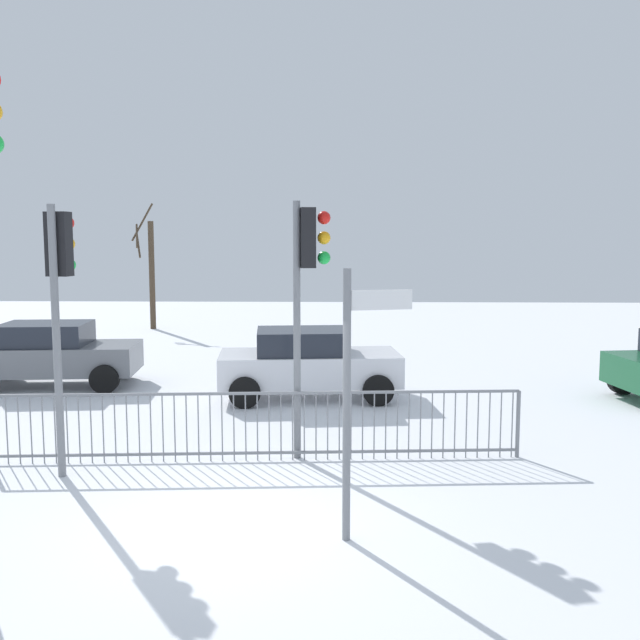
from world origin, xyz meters
TOP-DOWN VIEW (x-y plane):
  - ground_plane at (0.00, 0.00)m, footprint 60.00×60.00m
  - traffic_light_mid_right at (-2.71, 1.92)m, footprint 0.35×0.57m
  - traffic_light_rear_left at (0.74, 2.74)m, footprint 0.56×0.35m
  - direction_sign_post at (1.38, -0.25)m, footprint 0.77×0.25m
  - pedestrian_guard_railing at (-0.01, 2.56)m, footprint 8.10×0.62m
  - car_white_near at (0.56, 6.90)m, footprint 3.95×2.24m
  - car_grey_mid at (-5.38, 7.90)m, footprint 3.94×2.22m
  - bare_tree_left at (-5.86, 18.37)m, footprint 0.83×1.38m

SIDE VIEW (x-z plane):
  - ground_plane at x=0.00m, z-range 0.00..0.00m
  - pedestrian_guard_railing at x=-0.01m, z-range 0.02..1.09m
  - car_white_near at x=0.56m, z-range 0.03..1.50m
  - car_grey_mid at x=-5.38m, z-range 0.03..1.50m
  - direction_sign_post at x=1.38m, z-range 0.19..3.25m
  - bare_tree_left at x=-5.86m, z-range -0.16..4.58m
  - traffic_light_mid_right at x=-2.71m, z-range 0.90..4.75m
  - traffic_light_rear_left at x=0.74m, z-range 0.92..4.86m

